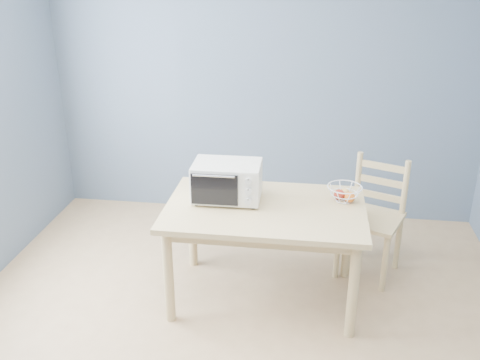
# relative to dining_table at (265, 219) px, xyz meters

# --- Properties ---
(room) EXTENTS (4.01, 4.51, 2.61)m
(room) POSITION_rel_dining_table_xyz_m (-0.15, -0.77, 0.65)
(room) COLOR tan
(room) RESTS_ON ground
(dining_table) EXTENTS (1.40, 0.90, 0.75)m
(dining_table) POSITION_rel_dining_table_xyz_m (0.00, 0.00, 0.00)
(dining_table) COLOR tan
(dining_table) RESTS_ON ground
(toaster_oven) EXTENTS (0.48, 0.36, 0.28)m
(toaster_oven) POSITION_rel_dining_table_xyz_m (-0.30, 0.07, 0.25)
(toaster_oven) COLOR white
(toaster_oven) RESTS_ON dining_table
(fruit_basket) EXTENTS (0.31, 0.31, 0.11)m
(fruit_basket) POSITION_rel_dining_table_xyz_m (0.55, 0.17, 0.16)
(fruit_basket) COLOR white
(fruit_basket) RESTS_ON dining_table
(dining_chair) EXTENTS (0.57, 0.57, 0.94)m
(dining_chair) POSITION_rel_dining_table_xyz_m (0.81, 0.49, -0.18)
(dining_chair) COLOR tan
(dining_chair) RESTS_ON ground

